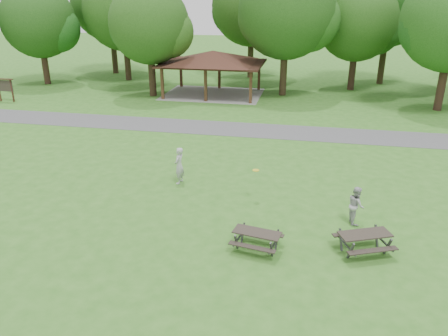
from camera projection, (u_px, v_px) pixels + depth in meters
ground at (176, 239)px, 15.89m from camera, size 160.00×160.00×0.00m
asphalt_path at (239, 129)px, 28.61m from camera, size 120.00×3.20×0.02m
pavilion at (213, 59)px, 37.29m from camera, size 8.60×7.01×3.76m
notice_board at (5, 86)px, 35.41m from camera, size 1.60×0.30×1.88m
tree_row_b at (40, 23)px, 40.80m from camera, size 7.14×6.80×9.28m
tree_row_c at (124, 12)px, 42.37m from camera, size 8.19×7.80×10.67m
tree_row_d at (150, 26)px, 35.84m from camera, size 6.93×6.60×9.27m
tree_row_e at (288, 13)px, 35.72m from camera, size 8.40×8.00×11.02m
tree_row_f at (358, 23)px, 38.16m from camera, size 7.35×7.00×9.55m
tree_deep_a at (111, 5)px, 45.88m from camera, size 8.40×8.00×11.38m
tree_deep_b at (253, 8)px, 43.68m from camera, size 8.40×8.00×11.13m
tree_deep_c at (391, 3)px, 40.19m from camera, size 8.82×8.40×11.90m
picnic_table_middle at (257, 236)px, 15.08m from camera, size 1.85×1.59×0.71m
picnic_table_far at (365, 238)px, 14.89m from camera, size 2.17×1.99×0.77m
frisbee_in_flight at (256, 170)px, 18.39m from camera, size 0.38×0.38×0.02m
frisbee_thrower at (179, 166)px, 20.27m from camera, size 0.50×0.69×1.75m
frisbee_catcher at (356, 205)px, 16.78m from camera, size 0.70×0.83×1.51m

